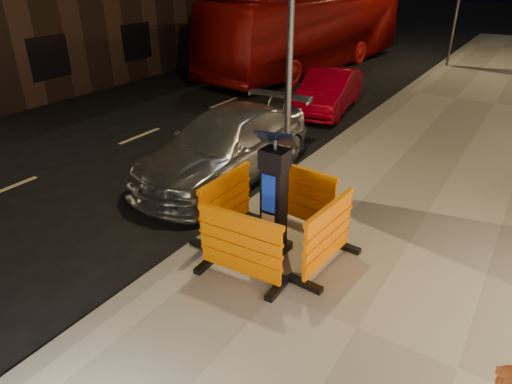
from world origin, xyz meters
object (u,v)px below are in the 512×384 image
Objects in this scene: parking_kiosk at (274,195)px; barrier_front at (240,247)px; barrier_bldgside at (328,236)px; car_silver at (227,175)px; bus_doubledecker at (308,68)px; barrier_back at (301,196)px; barrier_kerbside at (226,204)px; car_red at (327,111)px.

parking_kiosk is 1.40× the size of barrier_front.
barrier_bldgside is 4.15m from car_silver.
bus_doubledecker is (-7.17, 13.63, -0.70)m from barrier_bldgside.
barrier_front is at bearing -50.48° from car_silver.
barrier_kerbside is at bearing -129.61° from barrier_back.
barrier_front is 1.34m from barrier_kerbside.
barrier_front is 1.00× the size of barrier_bldgside.
parking_kiosk is 15.03m from bus_doubledecker.
barrier_bldgside is 0.11× the size of bus_doubledecker.
barrier_bldgside is (1.90, 0.00, 0.00)m from barrier_kerbside.
barrier_back and barrier_bldgside have the same top height.
barrier_kerbside reaches higher than car_silver.
barrier_back is 7.63m from car_red.
barrier_kerbside reaches higher than car_red.
parking_kiosk reaches higher than barrier_kerbside.
parking_kiosk is 8.57m from car_red.
barrier_back is (0.00, 1.90, 0.00)m from barrier_front.
barrier_front is 1.90m from barrier_back.
barrier_kerbside is 14.63m from bus_doubledecker.
bus_doubledecker is (-6.22, 13.63, -1.13)m from parking_kiosk.
car_silver is at bearing 141.66° from parking_kiosk.
barrier_back is at bearing -25.19° from car_silver.
barrier_back reaches higher than car_red.
barrier_bldgside is at bearing 42.39° from barrier_front.
barrier_front is at bearing -81.96° from car_red.
bus_doubledecker is (-3.70, 11.47, 0.00)m from car_silver.
parking_kiosk is 0.16× the size of bus_doubledecker.
barrier_front is at bearing -60.92° from bus_doubledecker.
barrier_front and barrier_back have the same top height.
car_silver is at bearing 62.39° from barrier_bldgside.
barrier_bldgside is 15.42m from bus_doubledecker.
parking_kiosk reaches higher than bus_doubledecker.
barrier_kerbside is 1.90m from barrier_bldgside.
car_red is (-0.19, 5.89, 0.00)m from car_silver.
barrier_bldgside is 8.87m from car_red.
barrier_bldgside is at bearing -56.28° from bus_doubledecker.
barrier_back is 0.35× the size of car_red.
barrier_front is 0.35× the size of car_red.
car_silver is 12.05m from bus_doubledecker.
car_silver is 0.41× the size of bus_doubledecker.
barrier_front is 1.00× the size of barrier_kerbside.
car_silver is at bearing -66.12° from bus_doubledecker.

